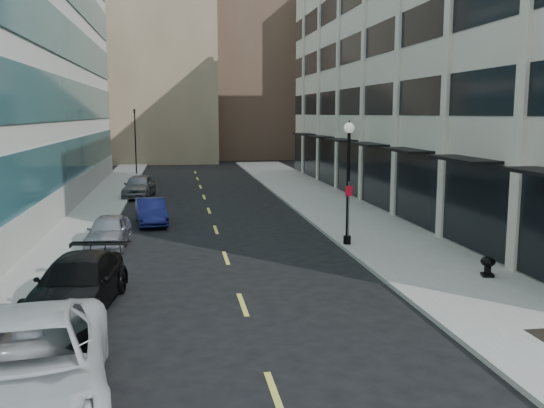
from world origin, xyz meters
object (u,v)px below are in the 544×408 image
object	(u,v)px
lamppost	(348,172)
car_white_van	(25,368)
traffic_signal	(134,113)
sign_post	(349,205)
urn_planter	(488,264)
car_blue_sedan	(151,212)
car_silver_sedan	(109,231)
car_grey_sedan	(139,186)
car_black_pickup	(78,284)

from	to	relation	value
lamppost	car_white_van	bearing A→B (deg)	-127.57
traffic_signal	sign_post	size ratio (longest dim) A/B	2.58
urn_planter	sign_post	bearing A→B (deg)	120.05
car_blue_sedan	car_white_van	bearing A→B (deg)	-101.32
car_silver_sedan	urn_planter	bearing A→B (deg)	-25.84
car_white_van	car_grey_sedan	bearing A→B (deg)	82.33
car_blue_sedan	car_black_pickup	bearing A→B (deg)	-103.42
car_black_pickup	lamppost	bearing A→B (deg)	41.32
car_black_pickup	car_grey_sedan	bearing A→B (deg)	96.41
car_silver_sedan	sign_post	distance (m)	10.33
traffic_signal	car_blue_sedan	size ratio (longest dim) A/B	1.72
sign_post	car_silver_sedan	bearing A→B (deg)	161.41
car_blue_sedan	sign_post	xyz separation A→B (m)	(8.50, -7.01, 1.20)
car_black_pickup	urn_planter	world-z (taller)	car_black_pickup
traffic_signal	urn_planter	bearing A→B (deg)	-69.99
car_silver_sedan	car_black_pickup	bearing A→B (deg)	-86.47
car_grey_sedan	urn_planter	distance (m)	26.72
car_grey_sedan	car_blue_sedan	bearing A→B (deg)	-77.14
car_grey_sedan	car_silver_sedan	bearing A→B (deg)	-85.02
car_black_pickup	car_grey_sedan	world-z (taller)	car_grey_sedan
car_white_van	car_grey_sedan	xyz separation A→B (m)	(0.40, 30.64, -0.15)
traffic_signal	sign_post	world-z (taller)	traffic_signal
car_black_pickup	traffic_signal	bearing A→B (deg)	98.37
car_grey_sedan	urn_planter	bearing A→B (deg)	-54.45
car_white_van	lamppost	bearing A→B (deg)	45.52
car_white_van	urn_planter	size ratio (longest dim) A/B	9.46
car_white_van	car_black_pickup	world-z (taller)	car_white_van
car_white_van	lamppost	size ratio (longest dim) A/B	1.26
lamppost	urn_planter	bearing A→B (deg)	-60.49
lamppost	urn_planter	size ratio (longest dim) A/B	7.52
urn_planter	car_black_pickup	bearing A→B (deg)	-175.85
car_blue_sedan	sign_post	distance (m)	11.08
car_black_pickup	car_grey_sedan	size ratio (longest dim) A/B	1.16
traffic_signal	car_white_van	bearing A→B (deg)	-89.13
traffic_signal	sign_post	distance (m)	34.94
car_white_van	car_silver_sedan	world-z (taller)	car_white_van
car_white_van	urn_planter	world-z (taller)	car_white_van
traffic_signal	car_silver_sedan	world-z (taller)	traffic_signal
car_black_pickup	sign_post	bearing A→B (deg)	40.83
lamppost	car_black_pickup	bearing A→B (deg)	-146.04
sign_post	car_blue_sedan	bearing A→B (deg)	132.23
car_grey_sedan	lamppost	distance (m)	20.17
car_white_van	car_silver_sedan	size ratio (longest dim) A/B	1.64
urn_planter	traffic_signal	bearing A→B (deg)	110.01
car_white_van	lamppost	distance (m)	16.73
car_grey_sedan	sign_post	bearing A→B (deg)	-54.76
traffic_signal	car_black_pickup	xyz separation A→B (m)	(0.70, -39.68, -4.95)
car_blue_sedan	sign_post	bearing A→B (deg)	-46.24
sign_post	urn_planter	bearing A→B (deg)	-68.23
car_silver_sedan	lamppost	xyz separation A→B (m)	(10.10, -1.71, 2.57)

